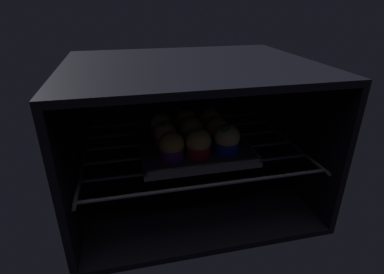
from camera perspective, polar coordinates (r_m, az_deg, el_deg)
oven_cavity at (r=82.64cm, az=-0.94°, el=1.70°), size 59.00×47.00×37.00cm
oven_rack at (r=80.30cm, az=-0.29°, el=-1.69°), size 54.80×42.00×0.80cm
baking_tray at (r=78.25cm, az=-0.00°, el=-1.54°), size 26.91×26.91×2.20cm
muffin_row0_col0 at (r=69.90cm, az=-3.87°, el=-1.79°), size 5.88×5.88×6.55cm
muffin_row0_col1 at (r=70.82cm, az=1.39°, el=-1.23°), size 5.96×5.96×6.74cm
muffin_row0_col2 at (r=72.43cm, az=6.60°, el=-0.44°), size 6.09×6.09×7.79cm
muffin_row1_col0 at (r=75.74cm, az=-5.03°, el=0.33°), size 5.60×5.60×6.47cm
muffin_row1_col1 at (r=76.93cm, az=-0.11°, el=1.05°), size 6.09×6.09×6.92cm
muffin_row1_col2 at (r=78.07cm, az=4.72°, el=1.23°), size 5.68×5.68×7.01cm
muffin_row2_col0 at (r=81.67cm, az=-5.89°, el=2.12°), size 5.60×5.60×6.46cm
muffin_row2_col1 at (r=83.04cm, az=-1.36°, el=2.80°), size 5.60×5.60×6.72cm
muffin_row2_col2 at (r=83.90cm, az=3.37°, el=3.03°), size 5.98×5.98×7.35cm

